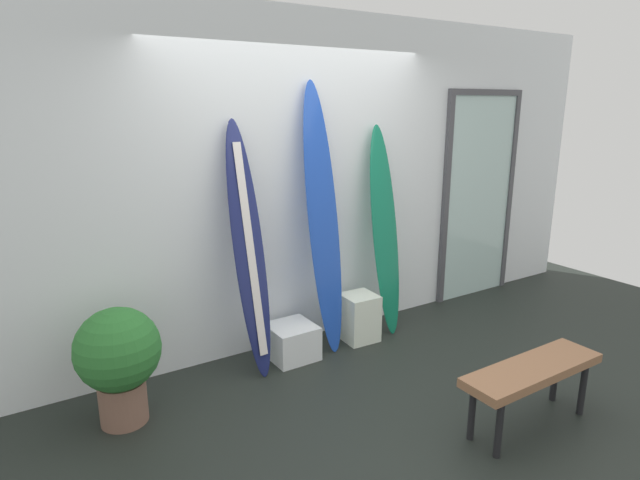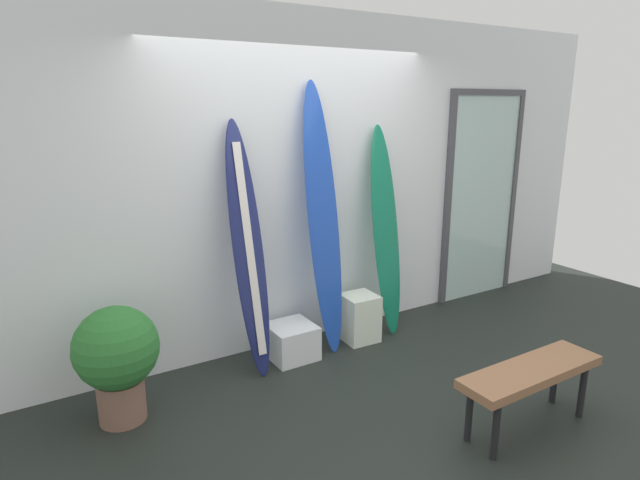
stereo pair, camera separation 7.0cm
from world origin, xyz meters
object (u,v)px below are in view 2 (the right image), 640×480
object	(u,v)px
surfboard_navy	(248,250)
surfboard_cobalt	(323,220)
surfboard_emerald	(386,231)
display_block_left	(359,317)
glass_door	(482,193)
display_block_center	(291,341)
potted_plant	(117,355)
bench	(531,376)

from	to	relation	value
surfboard_navy	surfboard_cobalt	xyz separation A→B (m)	(0.69, 0.04, 0.15)
surfboard_navy	surfboard_emerald	size ratio (longest dim) A/B	1.04
display_block_left	glass_door	bearing A→B (deg)	9.29
surfboard_cobalt	surfboard_emerald	distance (m)	0.69
surfboard_emerald	display_block_left	size ratio (longest dim) A/B	4.47
surfboard_navy	display_block_center	distance (m)	0.90
surfboard_emerald	glass_door	distance (m)	1.47
surfboard_cobalt	surfboard_emerald	world-z (taller)	surfboard_cobalt
display_block_center	potted_plant	bearing A→B (deg)	-171.85
potted_plant	bench	bearing A→B (deg)	-33.40
surfboard_navy	display_block_center	bearing A→B (deg)	-4.09
display_block_left	potted_plant	size ratio (longest dim) A/B	0.53
display_block_left	surfboard_emerald	bearing A→B (deg)	13.76
surfboard_navy	bench	size ratio (longest dim) A/B	1.85
surfboard_cobalt	glass_door	xyz separation A→B (m)	(2.11, 0.21, 0.01)
surfboard_cobalt	bench	world-z (taller)	surfboard_cobalt
potted_plant	surfboard_emerald	bearing A→B (deg)	6.26
surfboard_navy	display_block_center	xyz separation A→B (m)	(0.35, -0.02, -0.83)
surfboard_cobalt	surfboard_emerald	size ratio (longest dim) A/B	1.19
surfboard_cobalt	bench	bearing A→B (deg)	-74.17
display_block_left	display_block_center	size ratio (longest dim) A/B	1.13
display_block_center	surfboard_cobalt	bearing A→B (deg)	10.14
surfboard_emerald	glass_door	size ratio (longest dim) A/B	0.86
display_block_left	surfboard_navy	bearing A→B (deg)	177.68
potted_plant	surfboard_cobalt	bearing A→B (deg)	8.55
potted_plant	bench	xyz separation A→B (m)	(2.22, -1.47, -0.09)
surfboard_navy	surfboard_emerald	bearing A→B (deg)	1.67
glass_door	bench	bearing A→B (deg)	-129.82
surfboard_navy	glass_door	bearing A→B (deg)	5.08
glass_door	display_block_left	bearing A→B (deg)	-170.71
surfboard_cobalt	display_block_center	bearing A→B (deg)	-169.86
surfboard_cobalt	potted_plant	distance (m)	1.87
surfboard_emerald	display_block_center	size ratio (longest dim) A/B	5.07
surfboard_emerald	bench	bearing A→B (deg)	-95.67
display_block_center	glass_door	world-z (taller)	glass_door
display_block_center	surfboard_emerald	bearing A→B (deg)	3.64
display_block_center	potted_plant	distance (m)	1.44
surfboard_emerald	potted_plant	xyz separation A→B (m)	(-2.40, -0.26, -0.47)
display_block_left	bench	distance (m)	1.66
surfboard_cobalt	display_block_left	xyz separation A→B (m)	(0.33, -0.08, -0.91)
surfboard_emerald	bench	size ratio (longest dim) A/B	1.78
surfboard_navy	surfboard_emerald	xyz separation A→B (m)	(1.36, 0.04, -0.04)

